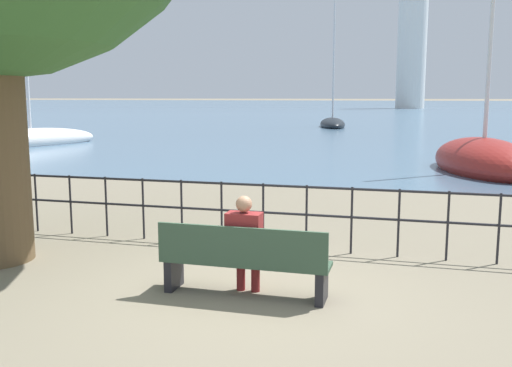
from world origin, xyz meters
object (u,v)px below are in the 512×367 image
Objects in this scene: sailboat_0 at (332,123)px; sailboat_2 at (31,140)px; park_bench at (244,261)px; harbor_lighthouse at (412,46)px; seated_person_left at (245,241)px; sailboat_4 at (483,161)px.

sailboat_0 is 24.31m from sailboat_2.
harbor_lighthouse reaches higher than park_bench.
seated_person_left is at bearing 95.42° from park_bench.
sailboat_4 is at bearing 72.52° from park_bench.
sailboat_0 is at bearing 96.25° from park_bench.
park_bench is 24.20m from sailboat_2.
sailboat_0 is 73.16m from harbor_lighthouse.
sailboat_0 is 1.45× the size of sailboat_2.
sailboat_4 is (4.15, 13.19, -0.11)m from park_bench.
harbor_lighthouse is at bearing 89.44° from seated_person_left.
sailboat_4 is at bearing 6.75° from sailboat_2.
seated_person_left is at bearing -90.56° from harbor_lighthouse.
sailboat_0 is 27.11m from sailboat_4.
sailboat_4 is (20.49, -4.67, 0.07)m from sailboat_2.
sailboat_0 is (-4.26, 38.87, -0.39)m from seated_person_left.
sailboat_0 reaches higher than sailboat_4.
sailboat_4 reaches higher than park_bench.
park_bench is 1.68× the size of seated_person_left.
park_bench is 0.08× the size of harbor_lighthouse.
sailboat_0 reaches higher than sailboat_2.
seated_person_left is at bearing -122.82° from sailboat_4.
park_bench is at bearing -95.26° from sailboat_0.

